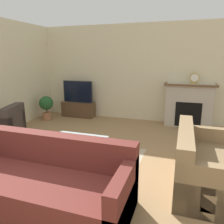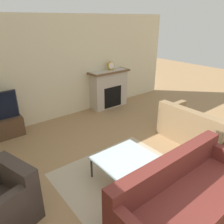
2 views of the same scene
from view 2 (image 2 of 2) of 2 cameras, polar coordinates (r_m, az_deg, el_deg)
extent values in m
cube|color=beige|center=(5.95, -15.79, 10.49)|extent=(8.22, 0.06, 2.70)
cube|color=#B7A88E|center=(4.02, 3.52, -16.72)|extent=(2.17, 1.95, 0.00)
cube|color=#BCB2A3|center=(6.79, -0.85, 6.07)|extent=(1.16, 0.41, 1.14)
cube|color=black|center=(6.70, 0.25, 3.93)|extent=(0.64, 0.01, 0.64)
cube|color=brown|center=(6.62, -0.72, 10.50)|extent=(1.28, 0.47, 0.05)
cube|color=brown|center=(5.65, -27.16, -4.10)|extent=(1.01, 0.36, 0.45)
cube|color=#5B231E|center=(3.44, 19.19, -21.94)|extent=(2.26, 0.91, 0.42)
cube|color=#5B231E|center=(3.31, 14.95, -13.97)|extent=(2.26, 0.20, 0.40)
cube|color=#8C704C|center=(5.35, 21.12, -4.73)|extent=(0.92, 1.54, 0.42)
cube|color=#8C704C|center=(4.89, 19.61, -1.79)|extent=(0.20, 1.54, 0.40)
cube|color=#8C704C|center=(5.63, 15.31, -1.16)|extent=(0.92, 0.14, 0.66)
cube|color=#3D332D|center=(3.52, -27.22, -22.33)|extent=(1.02, 0.96, 0.42)
cube|color=#3D332D|center=(3.36, -23.80, -14.79)|extent=(0.41, 0.78, 0.40)
cube|color=#3D332D|center=(3.23, -24.69, -23.64)|extent=(0.84, 0.38, 0.66)
cylinder|color=#333338|center=(3.51, 1.04, -19.58)|extent=(0.04, 0.04, 0.38)
cylinder|color=#333338|center=(4.01, 11.23, -13.81)|extent=(0.04, 0.04, 0.38)
cylinder|color=#333338|center=(3.93, -5.36, -14.31)|extent=(0.04, 0.04, 0.38)
cylinder|color=#333338|center=(4.38, 4.56, -9.87)|extent=(0.04, 0.04, 0.38)
cube|color=silver|center=(3.81, 3.10, -11.79)|extent=(0.97, 0.75, 0.02)
cube|color=#B79338|center=(6.69, -0.31, 10.98)|extent=(0.17, 0.07, 0.03)
cylinder|color=#B79338|center=(6.66, -0.31, 12.10)|extent=(0.24, 0.07, 0.24)
cylinder|color=white|center=(6.63, -0.11, 12.05)|extent=(0.19, 0.00, 0.19)
camera|label=1|loc=(3.98, 61.45, -0.81)|focal=35.00mm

